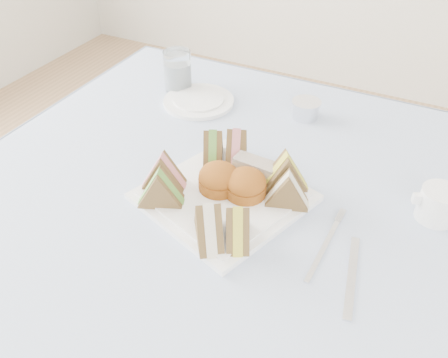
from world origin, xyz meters
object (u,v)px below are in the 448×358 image
at_px(table, 218,305).
at_px(creamer_jug, 438,204).
at_px(serving_plate, 224,197).
at_px(water_glass, 178,71).

bearing_deg(table, creamer_jug, 14.30).
relative_size(table, serving_plate, 3.38).
distance_m(table, water_glass, 0.60).
bearing_deg(water_glass, serving_plate, -48.29).
relative_size(serving_plate, water_glass, 2.59).
bearing_deg(serving_plate, table, 157.95).
height_order(table, water_glass, water_glass).
height_order(table, serving_plate, serving_plate).
bearing_deg(water_glass, creamer_jug, -17.91).
xyz_separation_m(serving_plate, creamer_jug, (0.36, 0.13, 0.03)).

